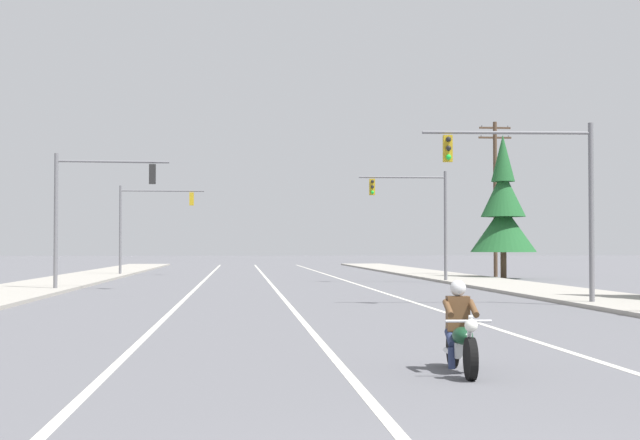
# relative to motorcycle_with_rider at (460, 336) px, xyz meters

# --- Properties ---
(lane_stripe_center) EXTENTS (0.16, 100.00, 0.01)m
(lane_stripe_center) POSITION_rel_motorcycle_with_rider_xyz_m (-1.80, 36.75, -0.58)
(lane_stripe_center) COLOR beige
(lane_stripe_center) RESTS_ON ground
(lane_stripe_left) EXTENTS (0.16, 100.00, 0.01)m
(lane_stripe_left) POSITION_rel_motorcycle_with_rider_xyz_m (-5.57, 36.75, -0.58)
(lane_stripe_left) COLOR beige
(lane_stripe_left) RESTS_ON ground
(lane_stripe_right) EXTENTS (0.16, 100.00, 0.01)m
(lane_stripe_right) POSITION_rel_motorcycle_with_rider_xyz_m (2.74, 36.75, -0.58)
(lane_stripe_right) COLOR beige
(lane_stripe_right) RESTS_ON ground
(sidewalk_kerb_right) EXTENTS (4.40, 110.00, 0.14)m
(sidewalk_kerb_right) POSITION_rel_motorcycle_with_rider_xyz_m (9.83, 31.75, -0.52)
(sidewalk_kerb_right) COLOR #9E998E
(sidewalk_kerb_right) RESTS_ON ground
(sidewalk_kerb_left) EXTENTS (4.40, 110.00, 0.14)m
(sidewalk_kerb_left) POSITION_rel_motorcycle_with_rider_xyz_m (-13.14, 31.75, -0.52)
(sidewalk_kerb_left) COLOR #9E998E
(sidewalk_kerb_left) RESTS_ON ground
(motorcycle_with_rider) EXTENTS (0.70, 2.19, 1.46)m
(motorcycle_with_rider) POSITION_rel_motorcycle_with_rider_xyz_m (0.00, 0.00, 0.00)
(motorcycle_with_rider) COLOR black
(motorcycle_with_rider) RESTS_ON ground
(traffic_signal_near_right) EXTENTS (5.84, 0.45, 6.20)m
(traffic_signal_near_right) POSITION_rel_motorcycle_with_rider_xyz_m (6.67, 15.99, 3.57)
(traffic_signal_near_right) COLOR slate
(traffic_signal_near_right) RESTS_ON ground
(traffic_signal_near_left) EXTENTS (5.10, 0.52, 6.20)m
(traffic_signal_near_left) POSITION_rel_motorcycle_with_rider_xyz_m (-10.25, 28.00, 3.53)
(traffic_signal_near_left) COLOR slate
(traffic_signal_near_left) RESTS_ON ground
(traffic_signal_mid_right) EXTENTS (4.93, 0.37, 6.20)m
(traffic_signal_mid_right) POSITION_rel_motorcycle_with_rider_xyz_m (6.53, 36.22, 3.52)
(traffic_signal_mid_right) COLOR slate
(traffic_signal_mid_right) RESTS_ON ground
(traffic_signal_mid_left) EXTENTS (5.79, 0.37, 6.20)m
(traffic_signal_mid_left) POSITION_rel_motorcycle_with_rider_xyz_m (-9.95, 50.06, 3.57)
(traffic_signal_mid_left) COLOR slate
(traffic_signal_mid_left) RESTS_ON ground
(utility_pole_right_far) EXTENTS (2.20, 0.26, 10.28)m
(utility_pole_right_far) POSITION_rel_motorcycle_with_rider_xyz_m (13.40, 45.55, 4.93)
(utility_pole_right_far) COLOR #4C3828
(utility_pole_right_far) RESTS_ON ground
(conifer_tree_right_verge_far) EXTENTS (4.07, 4.07, 8.95)m
(conifer_tree_right_verge_far) POSITION_rel_motorcycle_with_rider_xyz_m (12.81, 41.67, 3.52)
(conifer_tree_right_verge_far) COLOR #4C3828
(conifer_tree_right_verge_far) RESTS_ON ground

